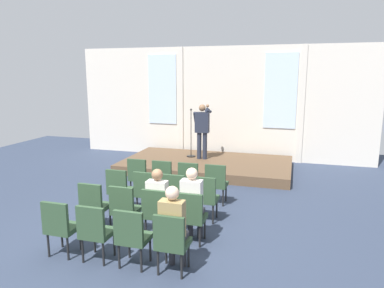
# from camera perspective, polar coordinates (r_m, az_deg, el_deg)

# --- Properties ---
(ground_plane) EXTENTS (17.60, 17.60, 0.00)m
(ground_plane) POSITION_cam_1_polar(r_m,az_deg,el_deg) (6.51, -8.92, -15.25)
(ground_plane) COLOR #2D384C
(rear_partition) EXTENTS (10.27, 0.14, 3.82)m
(rear_partition) POSITION_cam_1_polar(r_m,az_deg,el_deg) (12.32, 4.45, 6.68)
(rear_partition) COLOR silver
(rear_partition) RESTS_ON ground
(stage_platform) EXTENTS (5.07, 2.81, 0.27)m
(stage_platform) POSITION_cam_1_polar(r_m,az_deg,el_deg) (10.97, 2.36, -3.36)
(stage_platform) COLOR brown
(stage_platform) RESTS_ON ground
(speaker) EXTENTS (0.52, 0.69, 1.71)m
(speaker) POSITION_cam_1_polar(r_m,az_deg,el_deg) (10.98, 1.65, 2.69)
(speaker) COLOR #232838
(speaker) RESTS_ON stage_platform
(mic_stand) EXTENTS (0.28, 0.28, 1.55)m
(mic_stand) POSITION_cam_1_polar(r_m,az_deg,el_deg) (11.38, -0.16, -0.39)
(mic_stand) COLOR black
(mic_stand) RESTS_ON stage_platform
(chair_r0_c0) EXTENTS (0.46, 0.44, 0.94)m
(chair_r0_c0) POSITION_cam_1_polar(r_m,az_deg,el_deg) (8.54, -8.53, -4.93)
(chair_r0_c0) COLOR black
(chair_r0_c0) RESTS_ON ground
(chair_r0_c1) EXTENTS (0.46, 0.44, 0.94)m
(chair_r0_c1) POSITION_cam_1_polar(r_m,az_deg,el_deg) (8.30, -4.58, -5.31)
(chair_r0_c1) COLOR black
(chair_r0_c1) RESTS_ON ground
(chair_r0_c2) EXTENTS (0.46, 0.44, 0.94)m
(chair_r0_c2) POSITION_cam_1_polar(r_m,az_deg,el_deg) (8.11, -0.43, -5.68)
(chair_r0_c2) COLOR black
(chair_r0_c2) RESTS_ON ground
(chair_r0_c3) EXTENTS (0.46, 0.44, 0.94)m
(chair_r0_c3) POSITION_cam_1_polar(r_m,az_deg,el_deg) (7.96, 3.92, -6.03)
(chair_r0_c3) COLOR black
(chair_r0_c3) RESTS_ON ground
(chair_r1_c0) EXTENTS (0.46, 0.44, 0.94)m
(chair_r1_c0) POSITION_cam_1_polar(r_m,az_deg,el_deg) (7.70, -11.63, -6.84)
(chair_r1_c0) COLOR black
(chair_r1_c0) RESTS_ON ground
(chair_r1_c1) EXTENTS (0.46, 0.44, 0.94)m
(chair_r1_c1) POSITION_cam_1_polar(r_m,az_deg,el_deg) (7.43, -7.32, -7.35)
(chair_r1_c1) COLOR black
(chair_r1_c1) RESTS_ON ground
(chair_r1_c2) EXTENTS (0.46, 0.44, 0.94)m
(chair_r1_c2) POSITION_cam_1_polar(r_m,az_deg,el_deg) (7.21, -2.71, -7.85)
(chair_r1_c2) COLOR black
(chair_r1_c2) RESTS_ON ground
(chair_r1_c3) EXTENTS (0.46, 0.44, 0.94)m
(chair_r1_c3) POSITION_cam_1_polar(r_m,az_deg,el_deg) (7.04, 2.16, -8.32)
(chair_r1_c3) COLOR black
(chair_r1_c3) RESTS_ON ground
(chair_r2_c0) EXTENTS (0.46, 0.44, 0.94)m
(chair_r2_c0) POSITION_cam_1_polar(r_m,az_deg,el_deg) (6.89, -15.51, -9.19)
(chair_r2_c0) COLOR black
(chair_r2_c0) RESTS_ON ground
(chair_r2_c1) EXTENTS (0.46, 0.44, 0.94)m
(chair_r2_c1) POSITION_cam_1_polar(r_m,az_deg,el_deg) (6.59, -10.81, -9.90)
(chair_r2_c1) COLOR black
(chair_r2_c1) RESTS_ON ground
(chair_r2_c2) EXTENTS (0.46, 0.44, 0.94)m
(chair_r2_c2) POSITION_cam_1_polar(r_m,az_deg,el_deg) (6.35, -5.68, -10.60)
(chair_r2_c2) COLOR black
(chair_r2_c2) RESTS_ON ground
(audience_r2_c2) EXTENTS (0.36, 0.39, 1.27)m
(audience_r2_c2) POSITION_cam_1_polar(r_m,az_deg,el_deg) (6.36, -5.42, -8.87)
(audience_r2_c2) COLOR #2D2D33
(audience_r2_c2) RESTS_ON ground
(chair_r2_c3) EXTENTS (0.46, 0.44, 0.94)m
(chair_r2_c3) POSITION_cam_1_polar(r_m,az_deg,el_deg) (6.15, -0.15, -11.26)
(chair_r2_c3) COLOR black
(chair_r2_c3) RESTS_ON ground
(audience_r2_c3) EXTENTS (0.36, 0.39, 1.34)m
(audience_r2_c3) POSITION_cam_1_polar(r_m,az_deg,el_deg) (6.15, 0.06, -9.18)
(audience_r2_c3) COLOR #2D2D33
(audience_r2_c3) RESTS_ON ground
(chair_r3_c0) EXTENTS (0.46, 0.44, 0.94)m
(chair_r3_c0) POSITION_cam_1_polar(r_m,az_deg,el_deg) (6.14, -20.46, -12.07)
(chair_r3_c0) COLOR black
(chair_r3_c0) RESTS_ON ground
(chair_r3_c1) EXTENTS (0.46, 0.44, 0.94)m
(chair_r3_c1) POSITION_cam_1_polar(r_m,az_deg,el_deg) (5.80, -15.35, -13.12)
(chair_r3_c1) COLOR black
(chair_r3_c1) RESTS_ON ground
(chair_r3_c2) EXTENTS (0.46, 0.44, 0.94)m
(chair_r3_c2) POSITION_cam_1_polar(r_m,az_deg,el_deg) (5.52, -9.63, -14.16)
(chair_r3_c2) COLOR black
(chair_r3_c2) RESTS_ON ground
(chair_r3_c3) EXTENTS (0.46, 0.44, 0.94)m
(chair_r3_c3) POSITION_cam_1_polar(r_m,az_deg,el_deg) (5.30, -3.30, -15.15)
(chair_r3_c3) COLOR black
(chair_r3_c3) RESTS_ON ground
(audience_r3_c3) EXTENTS (0.36, 0.39, 1.33)m
(audience_r3_c3) POSITION_cam_1_polar(r_m,az_deg,el_deg) (5.28, -3.03, -12.81)
(audience_r3_c3) COLOR #2D2D33
(audience_r3_c3) RESTS_ON ground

